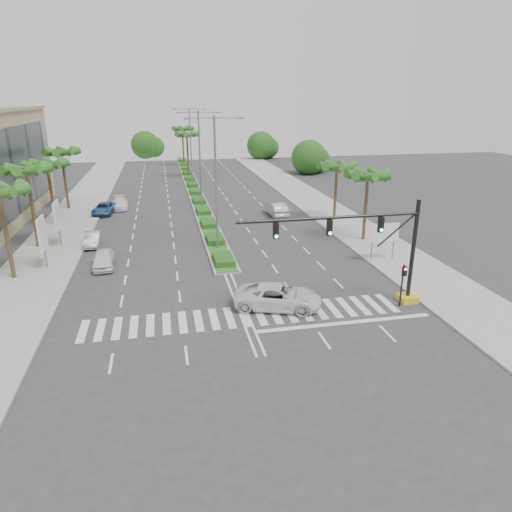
{
  "coord_description": "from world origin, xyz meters",
  "views": [
    {
      "loc": [
        -4.68,
        -26.23,
        13.43
      ],
      "look_at": [
        1.38,
        3.09,
        3.0
      ],
      "focal_mm": 32.0,
      "sensor_mm": 36.0,
      "label": 1
    }
  ],
  "objects": [
    {
      "name": "palm_left_far",
      "position": [
        -16.5,
        26.0,
        6.5
      ],
      "size": [
        4.57,
        4.68,
        7.35
      ],
      "color": "brown",
      "rests_on": "ground"
    },
    {
      "name": "ground",
      "position": [
        0.0,
        0.0,
        0.0
      ],
      "size": [
        160.0,
        160.0,
        0.0
      ],
      "primitive_type": "plane",
      "color": "#333335",
      "rests_on": "ground"
    },
    {
      "name": "pedestrian_signal",
      "position": [
        10.6,
        -0.68,
        2.04
      ],
      "size": [
        0.28,
        0.36,
        3.0
      ],
      "color": "black",
      "rests_on": "ground"
    },
    {
      "name": "car_right",
      "position": [
        8.5,
        25.41,
        0.82
      ],
      "size": [
        1.94,
        5.07,
        1.65
      ],
      "primitive_type": "imported",
      "rotation": [
        0.0,
        0.0,
        3.18
      ],
      "color": "#BAB9BF",
      "rests_on": "ground"
    },
    {
      "name": "streetlight_near",
      "position": [
        0.0,
        14.0,
        6.81
      ],
      "size": [
        5.1,
        0.25,
        12.0
      ],
      "color": "slate",
      "rests_on": "ground"
    },
    {
      "name": "streetlight_far",
      "position": [
        0.0,
        46.0,
        6.81
      ],
      "size": [
        5.1,
        0.25,
        12.0
      ],
      "color": "slate",
      "rests_on": "ground"
    },
    {
      "name": "signal_gantry",
      "position": [
        9.27,
        -0.0,
        3.46
      ],
      "size": [
        12.6,
        1.2,
        7.2
      ],
      "color": "gold",
      "rests_on": "ground"
    },
    {
      "name": "footpath_left",
      "position": [
        -15.2,
        20.0,
        0.07
      ],
      "size": [
        6.0,
        120.0,
        0.15
      ],
      "primitive_type": "cube",
      "color": "gray",
      "rests_on": "ground"
    },
    {
      "name": "car_parked_b",
      "position": [
        -11.55,
        17.67,
        0.65
      ],
      "size": [
        1.43,
        3.95,
        1.29
      ],
      "primitive_type": "imported",
      "rotation": [
        0.0,
        0.0,
        0.01
      ],
      "color": "#ADACB1",
      "rests_on": "ground"
    },
    {
      "name": "car_crossing",
      "position": [
        2.41,
        0.83,
        0.81
      ],
      "size": [
        6.42,
        4.45,
        1.63
      ],
      "primitive_type": "imported",
      "rotation": [
        0.0,
        0.0,
        1.24
      ],
      "color": "white",
      "rests_on": "ground"
    },
    {
      "name": "streetlight_mid",
      "position": [
        0.0,
        30.0,
        6.81
      ],
      "size": [
        5.1,
        0.25,
        12.0
      ],
      "color": "slate",
      "rests_on": "ground"
    },
    {
      "name": "palm_left_end",
      "position": [
        -16.5,
        34.0,
        6.88
      ],
      "size": [
        4.57,
        4.68,
        7.75
      ],
      "color": "brown",
      "rests_on": "ground"
    },
    {
      "name": "palm_right_far",
      "position": [
        14.5,
        22.0,
        5.91
      ],
      "size": [
        4.57,
        4.68,
        6.75
      ],
      "color": "brown",
      "rests_on": "ground"
    },
    {
      "name": "median_grass",
      "position": [
        0.0,
        45.0,
        0.22
      ],
      "size": [
        1.8,
        75.0,
        0.04
      ],
      "primitive_type": "cube",
      "color": "#2F6121",
      "rests_on": "median"
    },
    {
      "name": "palm_median_b",
      "position": [
        0.0,
        70.0,
        7.17
      ],
      "size": [
        4.57,
        4.68,
        8.05
      ],
      "color": "brown",
      "rests_on": "ground"
    },
    {
      "name": "palm_left_mid",
      "position": [
        -16.5,
        18.0,
        7.08
      ],
      "size": [
        4.57,
        4.68,
        7.95
      ],
      "color": "brown",
      "rests_on": "ground"
    },
    {
      "name": "billboard_far",
      "position": [
        -14.5,
        18.0,
        2.96
      ],
      "size": [
        0.18,
        2.1,
        4.35
      ],
      "color": "slate",
      "rests_on": "ground"
    },
    {
      "name": "palm_right_near",
      "position": [
        14.5,
        14.0,
        6.2
      ],
      "size": [
        4.57,
        4.68,
        7.05
      ],
      "color": "brown",
      "rests_on": "ground"
    },
    {
      "name": "car_parked_a",
      "position": [
        -9.91,
        11.3,
        0.7
      ],
      "size": [
        1.87,
        4.21,
        1.41
      ],
      "primitive_type": "imported",
      "rotation": [
        0.0,
        0.0,
        0.05
      ],
      "color": "white",
      "rests_on": "ground"
    },
    {
      "name": "direction_sign",
      "position": [
        13.5,
        7.99,
        2.45
      ],
      "size": [
        2.7,
        0.11,
        3.4
      ],
      "color": "slate",
      "rests_on": "ground"
    },
    {
      "name": "billboard_near",
      "position": [
        -14.5,
        12.0,
        2.96
      ],
      "size": [
        0.18,
        2.1,
        4.35
      ],
      "color": "slate",
      "rests_on": "ground"
    },
    {
      "name": "car_parked_d",
      "position": [
        -10.14,
        33.16,
        0.67
      ],
      "size": [
        2.15,
        4.75,
        1.35
      ],
      "primitive_type": "imported",
      "rotation": [
        0.0,
        0.0,
        0.06
      ],
      "color": "white",
      "rests_on": "ground"
    },
    {
      "name": "footpath_right",
      "position": [
        15.2,
        20.0,
        0.07
      ],
      "size": [
        6.0,
        120.0,
        0.15
      ],
      "primitive_type": "cube",
      "color": "gray",
      "rests_on": "ground"
    },
    {
      "name": "palm_median_a",
      "position": [
        0.0,
        55.0,
        7.17
      ],
      "size": [
        4.57,
        4.68,
        8.05
      ],
      "color": "brown",
      "rests_on": "ground"
    },
    {
      "name": "median",
      "position": [
        0.0,
        45.0,
        0.1
      ],
      "size": [
        2.2,
        75.0,
        0.2
      ],
      "primitive_type": "cube",
      "color": "gray",
      "rests_on": "ground"
    },
    {
      "name": "car_parked_c",
      "position": [
        -11.8,
        30.54,
        0.67
      ],
      "size": [
        2.86,
        5.1,
        1.35
      ],
      "primitive_type": "imported",
      "rotation": [
        0.0,
        0.0,
        -0.13
      ],
      "color": "#2E508E",
      "rests_on": "ground"
    }
  ]
}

